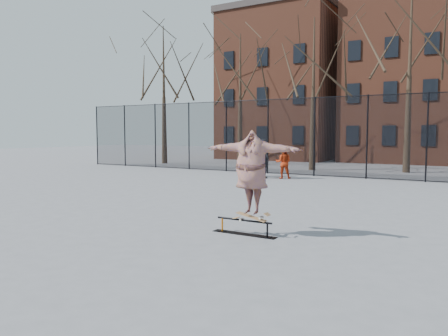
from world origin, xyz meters
The scene contains 10 objects.
ground centered at (0.00, 0.00, 0.00)m, with size 100.00×100.00×0.00m, color slate.
skate_rail centered at (1.65, -0.04, 0.13)m, with size 1.51×0.23×0.33m.
skateboard centered at (1.82, -0.04, 0.38)m, with size 0.75×0.18×0.09m, color olive, non-canonical shape.
skater centered at (1.82, -0.04, 1.31)m, with size 2.19×0.60×1.78m, color #4B3586.
bystander_grey centered at (-3.95, 11.20, 0.88)m, with size 0.86×0.56×1.75m, color slate.
bystander_black centered at (-3.17, 10.80, 0.95)m, with size 0.69×0.45×1.89m, color black.
bystander_red centered at (-2.23, 11.05, 0.78)m, with size 0.76×0.59×1.57m, color #A52A0E.
fence centered at (-0.01, 13.00, 2.05)m, with size 34.03×0.07×4.00m.
tree_row centered at (-0.25, 17.15, 7.36)m, with size 33.66×7.46×10.67m.
rowhouses centered at (0.72, 26.00, 6.06)m, with size 29.00×7.00×13.00m.
Camera 1 is at (6.11, -8.29, 2.22)m, focal length 35.00 mm.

